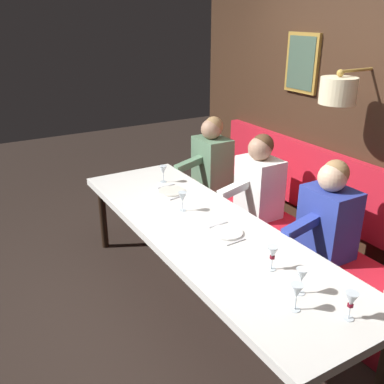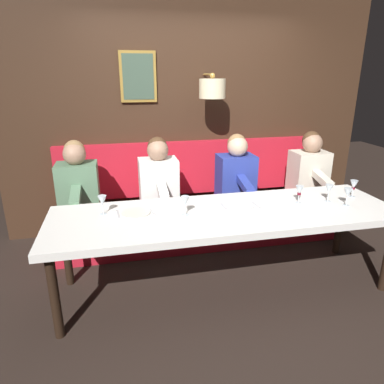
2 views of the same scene
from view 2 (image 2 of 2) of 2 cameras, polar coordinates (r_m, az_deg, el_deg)
name	(u,v)px [view 2 (image 2 of 2)]	position (r m, az deg, el deg)	size (l,w,h in m)	color
ground_plane	(224,286)	(3.31, 5.29, -15.16)	(12.00, 12.00, 0.00)	black
dining_table	(226,218)	(2.98, 5.68, -4.25)	(0.90, 2.97, 0.74)	silver
banquette_bench	(201,225)	(3.95, 1.50, -5.38)	(0.52, 3.17, 0.45)	red
back_wall_panel	(190,117)	(4.18, -0.31, 12.24)	(0.59, 4.37, 2.90)	#382316
diner_nearest	(309,168)	(4.22, 18.73, 3.73)	(0.60, 0.40, 0.79)	beige
diner_near	(236,173)	(3.85, 7.27, 3.17)	(0.60, 0.40, 0.79)	#283893
diner_middle	(159,178)	(3.66, -5.54, 2.39)	(0.60, 0.40, 0.79)	white
diner_far	(78,182)	(3.66, -18.31, 1.50)	(0.60, 0.40, 0.79)	#567A5B
place_setting_0	(240,206)	(3.08, 7.99, -2.26)	(0.24, 0.31, 0.01)	white
place_setting_1	(136,213)	(2.93, -9.24, -3.47)	(0.24, 0.32, 0.01)	silver
wine_glass_0	(354,185)	(3.59, 25.10, 1.01)	(0.07, 0.07, 0.16)	silver
wine_glass_1	(102,201)	(2.94, -14.55, -1.47)	(0.07, 0.07, 0.16)	silver
wine_glass_2	(348,193)	(3.32, 24.29, -0.20)	(0.07, 0.07, 0.16)	silver
wine_glass_3	(185,202)	(2.83, -1.12, -1.64)	(0.07, 0.07, 0.16)	silver
wine_glass_4	(299,191)	(3.24, 17.27, 0.17)	(0.07, 0.07, 0.16)	silver
wine_glass_5	(329,189)	(3.37, 21.64, 0.40)	(0.07, 0.07, 0.16)	silver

